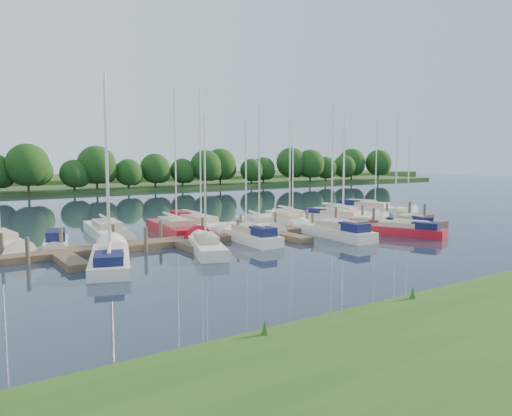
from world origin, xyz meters
TOP-DOWN VIEW (x-y plane):
  - ground at (0.00, 0.00)m, footprint 260.00×260.00m
  - dock at (0.00, 7.31)m, footprint 40.00×6.00m
  - mooring_pilings at (0.00, 8.43)m, footprint 38.24×2.84m
  - far_shore at (0.00, 75.00)m, footprint 180.00×30.00m
  - distant_hill at (0.00, 100.00)m, footprint 220.00×40.00m
  - treeline at (-0.36, 61.92)m, footprint 145.55×9.89m
  - sailboat_n_0 at (-18.69, 13.12)m, footprint 3.07×9.05m
  - motorboat at (-15.47, 11.16)m, footprint 2.57×5.35m
  - sailboat_n_2 at (-10.99, 14.13)m, footprint 3.31×9.86m
  - sailboat_n_3 at (-5.99, 12.44)m, footprint 3.08×9.68m
  - sailboat_n_4 at (-3.44, 13.35)m, footprint 2.46×9.68m
  - sailboat_n_5 at (1.06, 10.87)m, footprint 3.96×8.55m
  - sailboat_n_6 at (4.71, 11.41)m, footprint 2.28×7.94m
  - sailboat_n_7 at (7.00, 13.84)m, footprint 2.66×7.85m
  - sailboat_n_8 at (10.93, 11.27)m, footprint 4.85×8.78m
  - sailboat_n_9 at (13.07, 13.18)m, footprint 2.89×8.15m
  - sailboat_n_10 at (18.60, 14.24)m, footprint 4.58×9.20m
  - sailboat_s_0 at (-14.11, 3.83)m, footprint 4.46×8.94m
  - sailboat_s_1 at (-7.73, 4.00)m, footprint 3.57×7.08m
  - sailboat_s_2 at (-3.21, 5.82)m, footprint 2.11×7.40m
  - sailboat_s_3 at (3.45, 3.83)m, footprint 2.33×8.19m
  - sailboat_s_4 at (8.50, 1.80)m, footprint 4.10×7.65m
  - sailboat_s_5 at (13.11, 4.54)m, footprint 2.86×6.44m

SIDE VIEW (x-z plane):
  - ground at x=0.00m, z-range 0.00..0.00m
  - dock at x=0.00m, z-range 0.00..0.40m
  - sailboat_n_6 at x=4.71m, z-range -4.78..5.32m
  - sailboat_n_7 at x=7.00m, z-range -4.70..5.25m
  - sailboat_n_9 at x=13.07m, z-range -4.89..5.44m
  - sailboat_n_5 at x=1.06m, z-range -5.16..5.72m
  - sailboat_n_0 at x=-18.69m, z-range -5.44..6.00m
  - sailboat_n_2 at x=-10.99m, z-range -5.92..6.48m
  - sailboat_n_3 at x=-5.99m, z-range -5.84..6.41m
  - sailboat_s_1 at x=-7.73m, z-range -4.37..4.94m
  - far_shore at x=0.00m, z-range 0.00..0.60m
  - sailboat_n_8 at x=10.93m, z-range -5.28..5.88m
  - sailboat_s_0 at x=-14.11m, z-range -5.32..5.94m
  - sailboat_s_5 at x=13.11m, z-range -3.82..4.45m
  - sailboat_s_4 at x=8.50m, z-range -4.62..5.27m
  - motorboat at x=-15.47m, z-range -0.43..1.08m
  - sailboat_n_10 at x=18.60m, z-range -5.53..6.19m
  - sailboat_n_4 at x=-3.44m, z-range -5.84..6.52m
  - sailboat_s_2 at x=-3.21m, z-range -4.49..5.17m
  - sailboat_s_3 at x=3.45m, z-range -4.96..5.65m
  - mooring_pilings at x=0.00m, z-range -0.40..1.60m
  - distant_hill at x=0.00m, z-range 0.00..1.40m
  - treeline at x=-0.36m, z-range -0.03..8.22m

